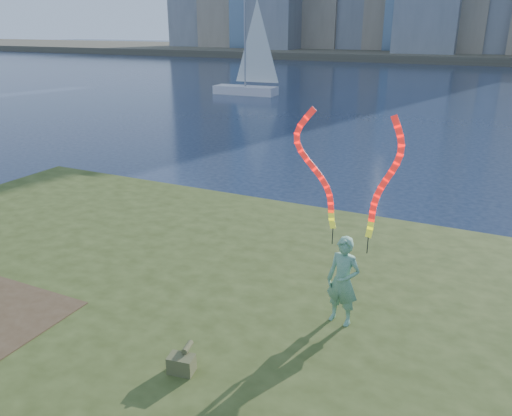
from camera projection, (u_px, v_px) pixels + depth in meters
The scene contains 6 objects.
ground at pixel (170, 305), 10.81m from camera, with size 320.00×320.00×0.00m, color #18243D.
grassy_knoll at pixel (93, 350), 8.75m from camera, with size 20.00×18.00×0.80m.
far_shore at pixel (472, 54), 90.86m from camera, with size 320.00×40.00×1.20m, color #4B4637.
woman_with_ribbons at pixel (346, 248), 8.30m from camera, with size 2.01×0.52×3.99m.
canvas_bag at pixel (182, 363), 7.46m from camera, with size 0.42×0.48×0.37m.
sailboat at pixel (248, 77), 42.69m from camera, with size 5.87×1.94×8.88m.
Camera 1 is at (5.78, -7.66, 5.70)m, focal length 35.00 mm.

